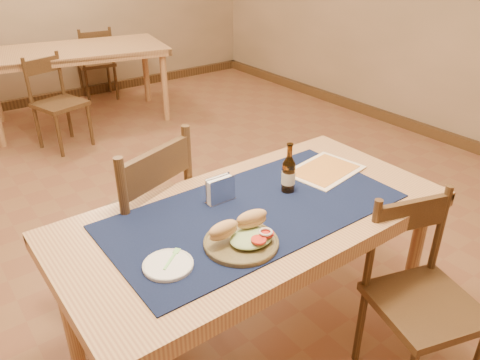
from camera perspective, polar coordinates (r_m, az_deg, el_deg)
room at (r=2.32m, az=-10.96°, el=18.82°), size 6.04×7.04×2.84m
main_table at (r=1.95m, az=1.77°, el=-5.86°), size 1.60×0.80×0.75m
placemat at (r=1.90m, az=1.80°, el=-3.72°), size 1.20×0.60×0.01m
baseboard at (r=2.86m, az=-8.51°, el=-8.93°), size 6.00×7.00×0.10m
back_table at (r=5.03m, az=-19.55°, el=13.98°), size 1.87×1.18×0.75m
chair_main_far at (r=2.27m, az=-12.39°, el=-5.56°), size 0.59×0.59×1.00m
chair_main_near at (r=2.10m, az=21.07°, el=-12.93°), size 0.49×0.49×0.85m
chair_back_near at (r=4.51m, az=-21.41°, el=8.96°), size 0.47×0.47×0.82m
chair_back_far at (r=5.77m, az=-17.11°, el=13.56°), size 0.43×0.43×0.83m
sandwich_plate at (r=1.69m, az=0.33°, el=-7.00°), size 0.27×0.27×0.10m
side_plate at (r=1.61m, az=-8.77°, el=-10.15°), size 0.17×0.17×0.01m
fork at (r=1.63m, az=-8.23°, el=-9.27°), size 0.10×0.08×0.00m
beer_bottle at (r=2.01m, az=5.94°, el=0.75°), size 0.06×0.06×0.22m
napkin_holder at (r=1.93m, az=-2.41°, el=-1.25°), size 0.13×0.05×0.11m
menu_card at (r=2.24m, az=10.29°, el=1.19°), size 0.38×0.30×0.01m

